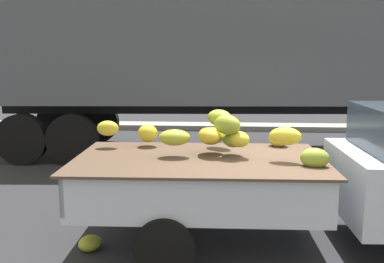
% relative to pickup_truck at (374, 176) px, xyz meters
% --- Properties ---
extents(ground, '(220.00, 220.00, 0.00)m').
position_rel_pickup_truck_xyz_m(ground, '(-0.80, 0.18, -0.89)').
color(ground, '#28282B').
extents(curb_strip, '(80.00, 0.80, 0.16)m').
position_rel_pickup_truck_xyz_m(curb_strip, '(-0.80, 8.42, -0.81)').
color(curb_strip, gray).
rests_on(curb_strip, ground).
extents(pickup_truck, '(5.26, 1.87, 1.70)m').
position_rel_pickup_truck_xyz_m(pickup_truck, '(0.00, 0.00, 0.00)').
color(pickup_truck, silver).
rests_on(pickup_truck, ground).
extents(semi_trailer, '(12.12, 3.19, 3.95)m').
position_rel_pickup_truck_xyz_m(semi_trailer, '(-1.48, 5.13, 1.65)').
color(semi_trailer, '#4C5156').
rests_on(semi_trailer, ground).
extents(fallen_banana_bunch_near_tailgate, '(0.30, 0.34, 0.18)m').
position_rel_pickup_truck_xyz_m(fallen_banana_bunch_near_tailgate, '(-3.35, -0.32, -0.80)').
color(fallen_banana_bunch_near_tailgate, '#A0A82D').
rests_on(fallen_banana_bunch_near_tailgate, ground).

